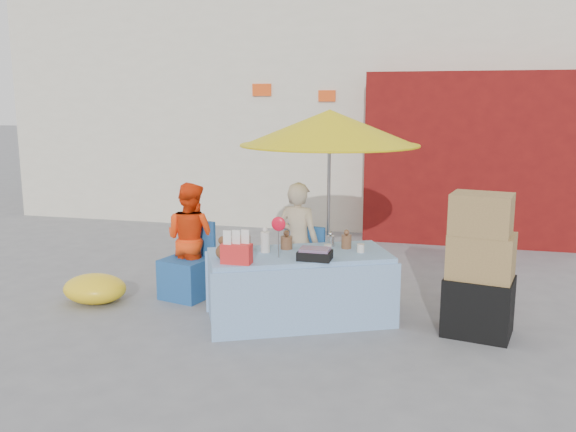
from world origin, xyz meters
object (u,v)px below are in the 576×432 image
(chair_left, at_px, (187,275))
(vendor_orange, at_px, (191,239))
(umbrella, at_px, (330,128))
(box_stack, at_px, (480,271))
(market_table, at_px, (298,286))
(vendor_beige, at_px, (298,243))
(chair_right, at_px, (296,283))

(chair_left, relative_size, vendor_orange, 0.66)
(umbrella, distance_m, box_stack, 2.11)
(vendor_orange, bearing_deg, chair_left, 106.43)
(market_table, xyz_separation_m, vendor_beige, (-0.13, 0.54, 0.31))
(chair_right, xyz_separation_m, box_stack, (1.85, -0.36, 0.37))
(market_table, xyz_separation_m, box_stack, (1.73, 0.05, 0.27))
(chair_right, relative_size, box_stack, 0.63)
(vendor_orange, xyz_separation_m, box_stack, (3.11, -0.49, -0.02))
(umbrella, bearing_deg, chair_left, -169.56)
(umbrella, relative_size, box_stack, 1.54)
(chair_right, distance_m, box_stack, 1.92)
(vendor_orange, xyz_separation_m, vendor_beige, (1.25, 0.00, 0.02))
(chair_left, xyz_separation_m, box_stack, (3.10, -0.36, 0.37))
(chair_right, xyz_separation_m, vendor_beige, (-0.00, 0.13, 0.41))
(market_table, height_order, vendor_orange, vendor_orange)
(chair_left, relative_size, chair_right, 1.00)
(chair_left, bearing_deg, market_table, -1.68)
(chair_right, distance_m, vendor_orange, 1.32)
(chair_right, bearing_deg, market_table, -58.14)
(umbrella, bearing_deg, chair_right, -136.11)
(vendor_beige, height_order, box_stack, box_stack)
(vendor_orange, bearing_deg, umbrella, -159.75)
(market_table, distance_m, vendor_orange, 1.51)
(chair_left, bearing_deg, box_stack, 8.14)
(vendor_beige, height_order, umbrella, umbrella)
(vendor_beige, distance_m, umbrella, 1.27)
(vendor_orange, relative_size, vendor_beige, 0.96)
(vendor_orange, distance_m, umbrella, 2.00)
(chair_left, relative_size, umbrella, 0.41)
(box_stack, bearing_deg, market_table, -178.45)
(vendor_orange, relative_size, umbrella, 0.62)
(vendor_orange, distance_m, box_stack, 3.14)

